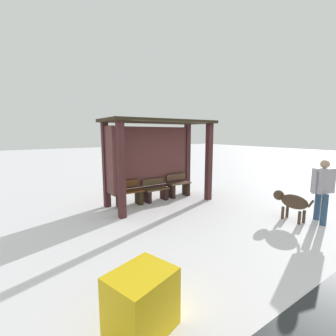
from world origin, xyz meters
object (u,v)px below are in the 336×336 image
at_px(bench_left_inside, 129,195).
at_px(bench_center_inside, 156,192).
at_px(bus_shelter, 153,147).
at_px(grit_bin, 141,302).
at_px(bench_right_inside, 179,187).
at_px(person_walking, 323,186).
at_px(dog, 291,201).

distance_m(bench_left_inside, bench_center_inside, 0.93).
height_order(bus_shelter, bench_left_inside, bus_shelter).
xyz_separation_m(bench_center_inside, grit_bin, (-2.74, -4.25, 0.04)).
relative_size(bench_left_inside, bench_right_inside, 1.00).
bearing_deg(grit_bin, bus_shelter, 57.86).
bearing_deg(person_walking, bench_left_inside, 130.77).
bearing_deg(bus_shelter, person_walking, -56.45).
bearing_deg(grit_bin, person_walking, 4.43).
bearing_deg(bench_right_inside, bench_center_inside, 179.90).
height_order(person_walking, grit_bin, person_walking).
bearing_deg(grit_bin, bench_right_inside, 49.26).
distance_m(bench_left_inside, grit_bin, 4.62).
relative_size(bench_right_inside, grit_bin, 1.18).
relative_size(bus_shelter, bench_center_inside, 4.11).
relative_size(bus_shelter, dog, 3.30).
bearing_deg(bench_center_inside, person_walking, -58.12).
relative_size(bus_shelter, bench_right_inside, 4.11).
height_order(bench_center_inside, bench_right_inside, bench_right_inside).
bearing_deg(grit_bin, dog, 10.79).
distance_m(bus_shelter, bench_center_inside, 1.47).
height_order(person_walking, dog, person_walking).
bearing_deg(bus_shelter, bench_right_inside, 3.96).
distance_m(bench_left_inside, dog, 4.43).
relative_size(person_walking, grit_bin, 2.21).
xyz_separation_m(bench_left_inside, person_walking, (3.32, -3.86, 0.59)).
xyz_separation_m(bench_left_inside, grit_bin, (-1.81, -4.25, 0.02)).
height_order(bus_shelter, person_walking, bus_shelter).
bearing_deg(person_walking, bench_right_inside, 110.91).
relative_size(bench_right_inside, dog, 0.80).
bearing_deg(dog, bench_center_inside, 120.19).
bearing_deg(bench_left_inside, bench_center_inside, 0.07).
relative_size(bus_shelter, grit_bin, 4.85).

